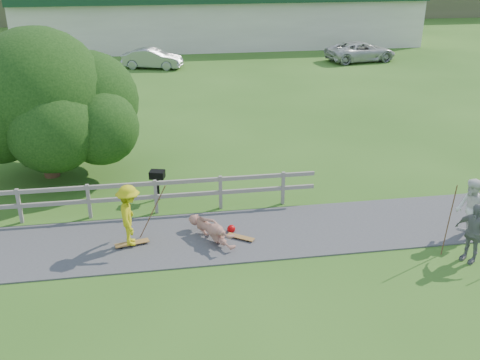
{
  "coord_description": "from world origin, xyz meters",
  "views": [
    {
      "loc": [
        -1.81,
        -11.72,
        7.57
      ],
      "look_at": [
        0.41,
        2.0,
        1.5
      ],
      "focal_mm": 40.0,
      "sensor_mm": 36.0,
      "label": 1
    }
  ],
  "objects_px": {
    "skater_fallen": "(212,230)",
    "spectator_a": "(470,209)",
    "skater_rider": "(130,219)",
    "spectator_b": "(473,233)",
    "car_silver": "(152,59)",
    "tree": "(44,117)",
    "car_white": "(361,51)",
    "bbq": "(158,185)"
  },
  "relations": [
    {
      "from": "skater_fallen",
      "to": "bbq",
      "type": "distance_m",
      "value": 3.27
    },
    {
      "from": "spectator_a",
      "to": "tree",
      "type": "relative_size",
      "value": 0.25
    },
    {
      "from": "bbq",
      "to": "skater_rider",
      "type": "bearing_deg",
      "value": -90.17
    },
    {
      "from": "spectator_a",
      "to": "car_silver",
      "type": "height_order",
      "value": "spectator_a"
    },
    {
      "from": "car_white",
      "to": "spectator_b",
      "type": "bearing_deg",
      "value": 156.14
    },
    {
      "from": "skater_rider",
      "to": "car_silver",
      "type": "distance_m",
      "value": 23.81
    },
    {
      "from": "spectator_a",
      "to": "car_silver",
      "type": "xyz_separation_m",
      "value": [
        -8.49,
        24.8,
        -0.22
      ]
    },
    {
      "from": "skater_fallen",
      "to": "car_white",
      "type": "relative_size",
      "value": 0.36
    },
    {
      "from": "skater_rider",
      "to": "spectator_b",
      "type": "distance_m",
      "value": 9.01
    },
    {
      "from": "skater_rider",
      "to": "spectator_b",
      "type": "xyz_separation_m",
      "value": [
        8.75,
        -2.13,
        -0.04
      ]
    },
    {
      "from": "skater_rider",
      "to": "car_silver",
      "type": "height_order",
      "value": "skater_rider"
    },
    {
      "from": "spectator_a",
      "to": "spectator_b",
      "type": "bearing_deg",
      "value": -13.36
    },
    {
      "from": "spectator_a",
      "to": "skater_fallen",
      "type": "bearing_deg",
      "value": -84.5
    },
    {
      "from": "spectator_b",
      "to": "car_silver",
      "type": "xyz_separation_m",
      "value": [
        -7.92,
        25.92,
        -0.16
      ]
    },
    {
      "from": "skater_fallen",
      "to": "spectator_a",
      "type": "height_order",
      "value": "spectator_a"
    },
    {
      "from": "skater_rider",
      "to": "tree",
      "type": "distance_m",
      "value": 6.38
    },
    {
      "from": "skater_rider",
      "to": "tree",
      "type": "relative_size",
      "value": 0.24
    },
    {
      "from": "tree",
      "to": "spectator_b",
      "type": "bearing_deg",
      "value": -33.02
    },
    {
      "from": "skater_fallen",
      "to": "spectator_b",
      "type": "distance_m",
      "value": 6.89
    },
    {
      "from": "spectator_b",
      "to": "tree",
      "type": "xyz_separation_m",
      "value": [
        -11.71,
        7.61,
        1.38
      ]
    },
    {
      "from": "skater_fallen",
      "to": "tree",
      "type": "height_order",
      "value": "tree"
    },
    {
      "from": "tree",
      "to": "car_white",
      "type": "bearing_deg",
      "value": 44.67
    },
    {
      "from": "skater_fallen",
      "to": "car_white",
      "type": "bearing_deg",
      "value": 31.47
    },
    {
      "from": "tree",
      "to": "car_silver",
      "type": "bearing_deg",
      "value": 78.31
    },
    {
      "from": "skater_fallen",
      "to": "spectator_b",
      "type": "xyz_separation_m",
      "value": [
        6.55,
        -2.1,
        0.49
      ]
    },
    {
      "from": "car_silver",
      "to": "tree",
      "type": "distance_m",
      "value": 18.76
    },
    {
      "from": "skater_fallen",
      "to": "spectator_b",
      "type": "bearing_deg",
      "value": -46.95
    },
    {
      "from": "skater_fallen",
      "to": "bbq",
      "type": "bearing_deg",
      "value": 86.65
    },
    {
      "from": "skater_rider",
      "to": "car_silver",
      "type": "bearing_deg",
      "value": -3.87
    },
    {
      "from": "car_silver",
      "to": "car_white",
      "type": "xyz_separation_m",
      "value": [
        14.84,
        0.1,
        0.04
      ]
    },
    {
      "from": "tree",
      "to": "spectator_a",
      "type": "bearing_deg",
      "value": -27.86
    },
    {
      "from": "skater_fallen",
      "to": "tree",
      "type": "relative_size",
      "value": 0.26
    },
    {
      "from": "spectator_b",
      "to": "car_white",
      "type": "height_order",
      "value": "spectator_b"
    },
    {
      "from": "skater_fallen",
      "to": "spectator_a",
      "type": "bearing_deg",
      "value": -36.98
    },
    {
      "from": "spectator_b",
      "to": "bbq",
      "type": "relative_size",
      "value": 1.64
    },
    {
      "from": "spectator_b",
      "to": "bbq",
      "type": "distance_m",
      "value": 9.43
    },
    {
      "from": "skater_fallen",
      "to": "car_silver",
      "type": "height_order",
      "value": "car_silver"
    },
    {
      "from": "skater_rider",
      "to": "spectator_a",
      "type": "relative_size",
      "value": 0.97
    },
    {
      "from": "car_white",
      "to": "bbq",
      "type": "distance_m",
      "value": 25.73
    },
    {
      "from": "tree",
      "to": "skater_rider",
      "type": "bearing_deg",
      "value": -61.66
    },
    {
      "from": "skater_rider",
      "to": "car_silver",
      "type": "xyz_separation_m",
      "value": [
        0.83,
        23.79,
        -0.2
      ]
    },
    {
      "from": "spectator_a",
      "to": "bbq",
      "type": "height_order",
      "value": "spectator_a"
    }
  ]
}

